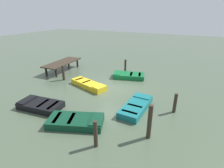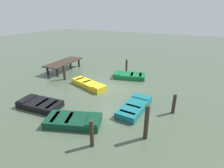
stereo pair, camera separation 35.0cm
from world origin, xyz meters
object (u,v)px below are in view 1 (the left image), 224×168
(rowboat_green, at_px, (129,75))
(mooring_piling_far_left, at_px, (96,134))
(mooring_piling_near_left, at_px, (125,65))
(mooring_piling_far_right, at_px, (150,122))
(mooring_piling_near_right, at_px, (63,73))
(mooring_piling_mid_left, at_px, (175,103))
(rowboat_teal, at_px, (136,106))
(rowboat_yellow, at_px, (89,84))
(dock_segment, at_px, (62,63))
(rowboat_black, at_px, (40,105))
(rowboat_dark_green, at_px, (76,121))

(rowboat_green, distance_m, mooring_piling_far_left, 9.44)
(mooring_piling_near_left, relative_size, mooring_piling_far_right, 0.68)
(mooring_piling_near_right, xyz_separation_m, mooring_piling_mid_left, (-1.34, -9.87, -0.05))
(rowboat_teal, relative_size, mooring_piling_far_left, 2.26)
(mooring_piling_mid_left, distance_m, mooring_piling_far_left, 5.49)
(rowboat_yellow, relative_size, mooring_piling_far_left, 2.61)
(mooring_piling_far_right, bearing_deg, rowboat_yellow, 56.84)
(rowboat_green, height_order, mooring_piling_far_left, mooring_piling_far_left)
(dock_segment, distance_m, mooring_piling_near_right, 2.77)
(rowboat_teal, bearing_deg, mooring_piling_near_left, 29.80)
(dock_segment, relative_size, rowboat_yellow, 1.27)
(rowboat_black, xyz_separation_m, mooring_piling_far_right, (0.25, -7.05, 0.70))
(rowboat_teal, distance_m, mooring_piling_near_right, 7.93)
(mooring_piling_near_left, xyz_separation_m, mooring_piling_far_left, (-10.88, -2.99, 0.06))
(rowboat_black, height_order, mooring_piling_far_left, mooring_piling_far_left)
(rowboat_yellow, height_order, mooring_piling_mid_left, mooring_piling_mid_left)
(rowboat_green, height_order, rowboat_dark_green, same)
(rowboat_dark_green, distance_m, mooring_piling_near_left, 9.98)
(mooring_piling_near_right, distance_m, mooring_piling_far_right, 10.09)
(rowboat_teal, height_order, mooring_piling_mid_left, mooring_piling_mid_left)
(rowboat_dark_green, relative_size, mooring_piling_mid_left, 2.62)
(mooring_piling_far_left, bearing_deg, rowboat_black, 74.23)
(dock_segment, bearing_deg, mooring_piling_near_right, -140.81)
(dock_segment, height_order, mooring_piling_far_left, mooring_piling_far_left)
(rowboat_green, xyz_separation_m, mooring_piling_near_left, (1.66, 1.02, 0.41))
(rowboat_green, distance_m, mooring_piling_far_right, 8.57)
(dock_segment, distance_m, mooring_piling_far_right, 12.69)
(dock_segment, height_order, rowboat_yellow, dock_segment)
(mooring_piling_near_right, relative_size, mooring_piling_far_right, 0.74)
(dock_segment, bearing_deg, mooring_piling_far_left, -135.23)
(mooring_piling_far_right, bearing_deg, rowboat_black, 92.04)
(rowboat_teal, bearing_deg, rowboat_dark_green, 143.50)
(mooring_piling_near_right, bearing_deg, rowboat_yellow, -97.15)
(rowboat_black, height_order, mooring_piling_mid_left, mooring_piling_mid_left)
(mooring_piling_far_left, bearing_deg, rowboat_yellow, 36.01)
(rowboat_yellow, height_order, rowboat_dark_green, same)
(rowboat_green, height_order, mooring_piling_mid_left, mooring_piling_mid_left)
(rowboat_yellow, bearing_deg, rowboat_dark_green, -46.96)
(rowboat_green, xyz_separation_m, rowboat_teal, (-5.23, -2.55, -0.00))
(rowboat_green, relative_size, rowboat_yellow, 0.87)
(rowboat_green, height_order, rowboat_teal, same)
(rowboat_green, distance_m, mooring_piling_near_right, 6.01)
(mooring_piling_near_left, xyz_separation_m, mooring_piling_mid_left, (-6.16, -5.79, 0.01))
(dock_segment, relative_size, mooring_piling_far_left, 3.32)
(mooring_piling_near_left, distance_m, mooring_piling_far_right, 10.49)
(rowboat_teal, bearing_deg, rowboat_black, 117.06)
(mooring_piling_near_right, bearing_deg, rowboat_dark_green, -134.34)
(mooring_piling_near_left, bearing_deg, mooring_piling_far_right, -151.48)
(mooring_piling_far_left, bearing_deg, dock_segment, 47.72)
(rowboat_teal, xyz_separation_m, mooring_piling_mid_left, (0.73, -2.23, 0.41))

